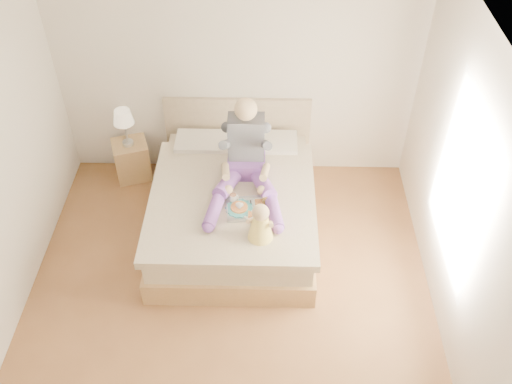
{
  "coord_description": "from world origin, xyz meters",
  "views": [
    {
      "loc": [
        0.34,
        -3.36,
        4.61
      ],
      "look_at": [
        0.25,
        0.74,
        0.8
      ],
      "focal_mm": 40.0,
      "sensor_mm": 36.0,
      "label": 1
    }
  ],
  "objects_px": {
    "bed": "(234,203)",
    "baby": "(261,224)",
    "tray": "(248,207)",
    "adult": "(246,161)",
    "nightstand": "(132,160)"
  },
  "relations": [
    {
      "from": "bed",
      "to": "tray",
      "type": "height_order",
      "value": "bed"
    },
    {
      "from": "adult",
      "to": "baby",
      "type": "height_order",
      "value": "adult"
    },
    {
      "from": "nightstand",
      "to": "adult",
      "type": "distance_m",
      "value": 1.72
    },
    {
      "from": "bed",
      "to": "baby",
      "type": "height_order",
      "value": "baby"
    },
    {
      "from": "adult",
      "to": "tray",
      "type": "distance_m",
      "value": 0.49
    },
    {
      "from": "bed",
      "to": "tray",
      "type": "distance_m",
      "value": 0.53
    },
    {
      "from": "adult",
      "to": "bed",
      "type": "bearing_deg",
      "value": -164.83
    },
    {
      "from": "nightstand",
      "to": "tray",
      "type": "distance_m",
      "value": 1.91
    },
    {
      "from": "bed",
      "to": "nightstand",
      "type": "distance_m",
      "value": 1.5
    },
    {
      "from": "bed",
      "to": "baby",
      "type": "xyz_separation_m",
      "value": [
        0.3,
        -0.75,
        0.46
      ]
    },
    {
      "from": "adult",
      "to": "baby",
      "type": "xyz_separation_m",
      "value": [
        0.17,
        -0.79,
        -0.11
      ]
    },
    {
      "from": "baby",
      "to": "tray",
      "type": "bearing_deg",
      "value": 121.47
    },
    {
      "from": "adult",
      "to": "tray",
      "type": "height_order",
      "value": "adult"
    },
    {
      "from": "adult",
      "to": "baby",
      "type": "distance_m",
      "value": 0.81
    },
    {
      "from": "tray",
      "to": "adult",
      "type": "bearing_deg",
      "value": 88.28
    }
  ]
}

